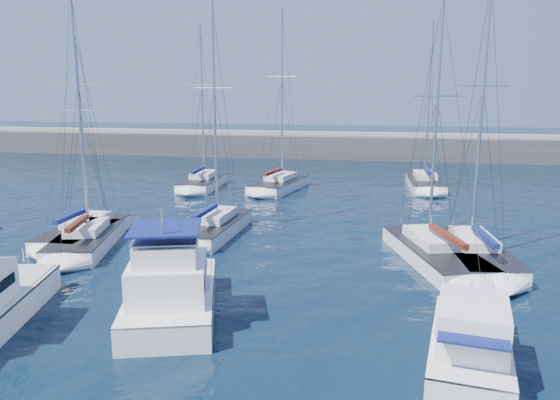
% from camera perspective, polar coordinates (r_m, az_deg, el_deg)
% --- Properties ---
extents(ground, '(220.00, 220.00, 0.00)m').
position_cam_1_polar(ground, '(25.93, -7.02, -10.69)').
color(ground, black).
rests_on(ground, ground).
extents(breakwater, '(160.00, 6.00, 4.45)m').
position_cam_1_polar(breakwater, '(75.72, 4.15, 5.33)').
color(breakwater, '#424244').
rests_on(breakwater, ground).
extents(motor_yacht_stbd_inner, '(5.63, 8.48, 4.69)m').
position_cam_1_polar(motor_yacht_stbd_inner, '(24.40, -11.37, -9.48)').
color(motor_yacht_stbd_inner, white).
rests_on(motor_yacht_stbd_inner, ground).
extents(motor_yacht_stbd_outer, '(3.81, 7.25, 3.20)m').
position_cam_1_polar(motor_yacht_stbd_outer, '(21.04, 19.26, -14.15)').
color(motor_yacht_stbd_outer, white).
rests_on(motor_yacht_stbd_outer, ground).
extents(sailboat_mid_a, '(3.22, 7.56, 13.22)m').
position_cam_1_polar(sailboat_mid_a, '(37.55, -19.85, -3.26)').
color(sailboat_mid_a, white).
rests_on(sailboat_mid_a, ground).
extents(sailboat_mid_b, '(4.54, 7.97, 15.92)m').
position_cam_1_polar(sailboat_mid_b, '(35.66, -19.66, -3.99)').
color(sailboat_mid_b, white).
rests_on(sailboat_mid_b, ground).
extents(sailboat_mid_c, '(3.60, 8.43, 15.54)m').
position_cam_1_polar(sailboat_mid_c, '(36.88, -6.98, -2.85)').
color(sailboat_mid_c, white).
rests_on(sailboat_mid_c, ground).
extents(sailboat_mid_d, '(5.78, 9.93, 14.91)m').
position_cam_1_polar(sailboat_mid_d, '(32.50, 15.85, -5.35)').
color(sailboat_mid_d, white).
rests_on(sailboat_mid_d, ground).
extents(sailboat_mid_e, '(3.95, 9.00, 15.83)m').
position_cam_1_polar(sailboat_mid_e, '(33.06, 19.71, -5.27)').
color(sailboat_mid_e, white).
rests_on(sailboat_mid_e, ground).
extents(sailboat_back_a, '(3.10, 7.45, 15.72)m').
position_cam_1_polar(sailboat_back_a, '(53.49, -8.12, 1.83)').
color(sailboat_back_a, white).
rests_on(sailboat_back_a, ground).
extents(sailboat_back_b, '(5.02, 8.33, 17.01)m').
position_cam_1_polar(sailboat_back_b, '(51.93, -0.14, 1.65)').
color(sailboat_back_b, white).
rests_on(sailboat_back_b, ground).
extents(sailboat_back_c, '(3.30, 8.03, 16.04)m').
position_cam_1_polar(sailboat_back_c, '(54.50, 14.94, 1.73)').
color(sailboat_back_c, white).
rests_on(sailboat_back_c, ground).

